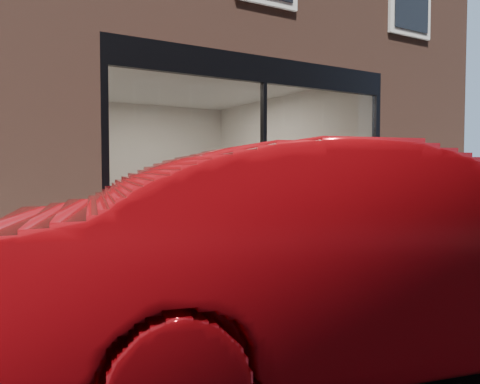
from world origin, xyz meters
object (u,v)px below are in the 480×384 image
banquette (250,246)px  person (209,208)px  cafe_chair_right (267,232)px  cafe_chair_left (177,239)px  cafe_table_right (285,209)px  parked_car (357,255)px  cafe_table_left (185,210)px

banquette → person: size_ratio=2.32×
banquette → cafe_chair_right: banquette is taller
cafe_chair_left → cafe_chair_right: size_ratio=1.08×
cafe_table_right → cafe_chair_left: bearing=160.5°
cafe_chair_left → parked_car: (-0.70, -5.10, 0.59)m
person → cafe_chair_right: bearing=-167.0°
cafe_table_left → cafe_chair_left: cafe_table_left is taller
banquette → person: (-0.64, 0.22, 0.64)m
person → cafe_table_right: 1.79m
cafe_chair_left → cafe_table_right: bearing=175.6°
cafe_table_left → cafe_chair_right: (1.74, -0.06, -0.50)m
cafe_table_left → cafe_table_right: same height
person → cafe_chair_right: 2.14m
cafe_table_right → parked_car: bearing=-120.3°
cafe_table_right → parked_car: size_ratio=0.11×
banquette → cafe_chair_left: (-0.77, 1.22, 0.01)m
banquette → cafe_table_right: cafe_table_right is taller
cafe_table_left → banquette: bearing=-65.3°
cafe_table_left → cafe_chair_left: size_ratio=1.22×
cafe_table_left → cafe_chair_right: cafe_table_left is taller
cafe_chair_right → parked_car: (-2.64, -5.08, 0.59)m
person → cafe_chair_right: size_ratio=4.17×
cafe_chair_right → cafe_table_right: bearing=81.4°
cafe_chair_right → banquette: bearing=41.8°
person → cafe_chair_right: person is taller
banquette → parked_car: 4.20m
banquette → cafe_table_right: size_ratio=7.02×
banquette → cafe_chair_left: size_ratio=9.00×
banquette → cafe_table_left: size_ratio=7.40×
person → parked_car: (-0.84, -4.11, -0.04)m
cafe_table_right → cafe_chair_left: cafe_table_right is taller
person → cafe_table_right: person is taller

